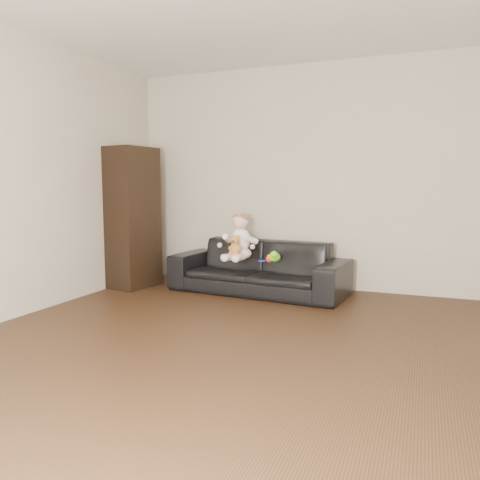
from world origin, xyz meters
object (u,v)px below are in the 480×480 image
at_px(cabinet, 133,218).
at_px(teddy_bear, 235,246).
at_px(baby, 240,239).
at_px(toy_blue_disc, 262,261).
at_px(toy_green, 274,257).
at_px(sofa, 258,267).
at_px(toy_rattle, 269,259).

distance_m(cabinet, teddy_bear, 1.35).
bearing_deg(baby, toy_blue_disc, 8.59).
xyz_separation_m(baby, teddy_bear, (0.01, -0.16, -0.06)).
bearing_deg(toy_green, teddy_bear, -161.50).
relative_size(sofa, teddy_bear, 8.71).
distance_m(cabinet, toy_blue_disc, 1.65).
xyz_separation_m(teddy_bear, toy_blue_disc, (0.26, 0.14, -0.17)).
xyz_separation_m(sofa, teddy_bear, (-0.17, -0.27, 0.27)).
bearing_deg(cabinet, baby, 14.30).
bearing_deg(baby, toy_green, 8.52).
distance_m(sofa, toy_rattle, 0.29).
height_order(baby, toy_blue_disc, baby).
relative_size(toy_green, toy_rattle, 2.11).
bearing_deg(cabinet, teddy_bear, 7.41).
xyz_separation_m(sofa, toy_blue_disc, (0.09, -0.12, 0.10)).
distance_m(sofa, cabinet, 1.61).
xyz_separation_m(toy_rattle, toy_blue_disc, (-0.10, 0.05, -0.03)).
bearing_deg(teddy_bear, toy_rattle, 16.26).
distance_m(toy_green, toy_rattle, 0.07).
height_order(baby, toy_green, baby).
bearing_deg(toy_rattle, toy_blue_disc, 151.21).
relative_size(sofa, toy_green, 12.53).
relative_size(teddy_bear, toy_green, 1.44).
height_order(cabinet, baby, cabinet).
xyz_separation_m(cabinet, toy_blue_disc, (1.59, 0.12, -0.44)).
height_order(cabinet, teddy_bear, cabinet).
bearing_deg(teddy_bear, sofa, 59.23).
relative_size(baby, toy_blue_disc, 5.81).
bearing_deg(toy_blue_disc, sofa, 125.59).
distance_m(teddy_bear, toy_rattle, 0.40).
bearing_deg(cabinet, toy_green, 12.13).
xyz_separation_m(cabinet, toy_green, (1.73, 0.11, -0.39)).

